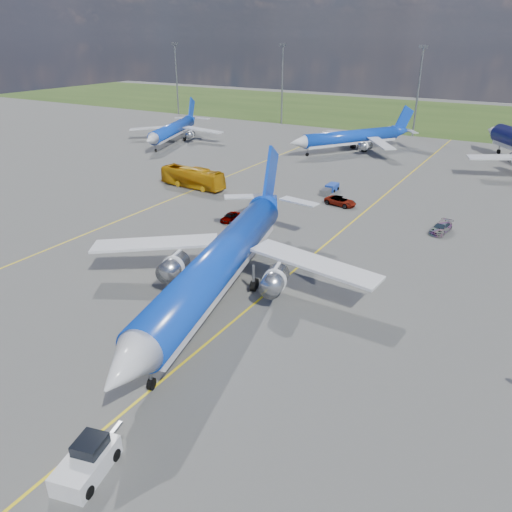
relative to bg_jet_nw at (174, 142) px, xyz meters
The scene contains 13 objects.
ground 92.77m from the bg_jet_nw, 49.57° to the right, with size 400.00×400.00×0.00m, color #4F4F4D.
grass_strip 99.60m from the bg_jet_nw, 52.84° to the left, with size 400.00×80.00×0.01m, color #2D4719.
taxiway_lines 74.04m from the bg_jet_nw, 35.43° to the right, with size 60.25×160.00×0.02m.
floodlight_masts 81.43m from the bg_jet_nw, 29.31° to the left, with size 202.20×0.50×22.70m.
bg_jet_nw is the anchor object (origin of this frame).
bg_jet_nnw 44.43m from the bg_jet_nw, 16.84° to the left, with size 27.06×35.51×9.30m, color #0E3DC4, non-canonical shape.
main_airliner 83.81m from the bg_jet_nw, 47.53° to the right, with size 34.37×45.11×11.81m, color #0E3DC4, non-canonical shape.
pushback_tug 104.94m from the bg_jet_nw, 53.70° to the right, with size 3.35×6.43×2.13m.
apron_bus 41.81m from the bg_jet_nw, 46.04° to the right, with size 2.98×12.73×3.55m, color orange.
service_car_a 60.78m from the bg_jet_nw, 42.98° to the right, with size 1.52×3.78×1.29m, color #999999.
service_car_b 61.63m from the bg_jet_nw, 25.32° to the right, with size 2.38×5.15×1.43m, color #999999.
service_car_c 78.36m from the bg_jet_nw, 22.90° to the right, with size 1.93×4.74×1.38m, color #999999.
baggage_tug_c 55.23m from the bg_jet_nw, 21.65° to the right, with size 1.55×5.42×1.22m.
Camera 1 is at (22.82, -28.53, 25.24)m, focal length 35.00 mm.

